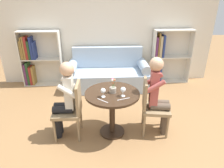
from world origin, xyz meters
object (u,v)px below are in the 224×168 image
person_right (158,95)px  flower_vase (113,88)px  wine_glass_right (123,90)px  bookshelf_right (165,57)px  chair_left (72,108)px  chair_right (152,104)px  wine_glass_left (103,91)px  bookshelf_left (36,59)px  couch (108,75)px  person_left (65,98)px

person_right → flower_vase: bearing=98.6°
wine_glass_right → flower_vase: (-0.14, 0.12, -0.02)m
bookshelf_right → person_right: size_ratio=1.04×
chair_left → person_right: 1.34m
bookshelf_right → chair_right: bearing=-112.1°
person_right → wine_glass_left: 0.87m
bookshelf_left → wine_glass_left: size_ratio=9.66×
chair_left → chair_right: (1.24, 0.04, 0.00)m
bookshelf_right → wine_glass_right: bearing=-120.9°
couch → bookshelf_right: bookshelf_right is taller
bookshelf_left → bookshelf_right: (3.15, 0.00, -0.02)m
wine_glass_right → flower_vase: size_ratio=0.60×
bookshelf_right → wine_glass_right: 2.52m
flower_vase → person_left: bearing=-179.1°
couch → person_right: size_ratio=1.49×
wine_glass_left → wine_glass_right: wine_glass_right is taller
person_right → wine_glass_right: size_ratio=8.90×
bookshelf_left → person_left: 2.28m
person_left → wine_glass_left: size_ratio=9.02×
person_right → couch: bearing=30.4°
wine_glass_left → couch: bearing=85.9°
bookshelf_left → person_right: 3.16m
bookshelf_right → chair_left: (-2.06, -2.05, -0.14)m
bookshelf_left → person_right: (2.42, -2.03, 0.02)m
chair_left → chair_right: same height
bookshelf_right → wine_glass_right: (-1.29, -2.16, 0.19)m
chair_right → couch: bearing=28.2°
bookshelf_left → chair_right: bearing=-40.7°
person_left → flower_vase: person_left is taller
flower_vase → chair_right: bearing=2.1°
couch → wine_glass_left: size_ratio=13.90×
chair_right → person_right: bearing=-95.8°
person_left → wine_glass_right: 0.88m
chair_right → person_left: 1.34m
wine_glass_left → wine_glass_right: (0.28, 0.01, 0.00)m
chair_right → person_right: (0.09, -0.02, 0.18)m
bookshelf_left → person_left: bookshelf_left is taller
couch → chair_left: size_ratio=2.10×
bookshelf_right → chair_right: (-0.82, -2.01, -0.14)m
chair_left → person_left: size_ratio=0.73×
bookshelf_right → flower_vase: size_ratio=5.51×
wine_glass_left → flower_vase: (0.15, 0.13, -0.02)m
person_right → wine_glass_left: person_right is taller
bookshelf_left → flower_vase: (1.72, -2.03, 0.15)m
chair_right → person_right: person_right is taller
couch → bookshelf_left: 1.77m
bookshelf_right → chair_left: 2.91m
person_right → flower_vase: size_ratio=5.31×
chair_right → wine_glass_right: (-0.47, -0.14, 0.34)m
chair_left → flower_vase: (0.63, 0.01, 0.31)m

